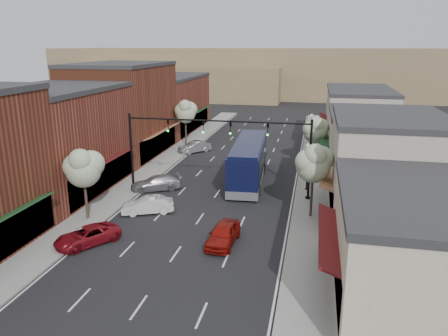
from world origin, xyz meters
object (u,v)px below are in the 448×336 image
Objects in this scene: signal_mast_right at (282,146)px; red_hatchback at (223,234)px; tree_right_near at (314,162)px; tree_left_far at (186,111)px; signal_mast_left at (156,141)px; parked_car_a at (87,236)px; parked_car_b at (147,205)px; lamp_post_far at (311,125)px; tree_left_near at (83,167)px; parked_car_c at (156,183)px; lamp_post_near at (308,159)px; tree_right_far at (316,129)px; parked_car_e at (195,147)px; coach_bus at (249,161)px.

signal_mast_right is 11.05m from red_hatchback.
tree_right_near is 0.97× the size of tree_left_far.
parked_car_a is (-0.58, -11.84, -4.02)m from signal_mast_left.
lamp_post_far is at bearing 131.72° from parked_car_b.
tree_left_far is 30.12m from parked_car_a.
tree_left_near is 26.00m from tree_left_far.
red_hatchback is at bearing 13.08° from parked_car_c.
tree_right_near reaches higher than lamp_post_near.
lamp_post_far is (-0.55, 8.06, -0.99)m from tree_right_far.
tree_right_near is 1.42× the size of parked_car_e.
tree_right_far is 0.95× the size of tree_left_near.
lamp_post_far is (-0.55, 24.06, -1.45)m from tree_right_near.
parked_car_b is (1.85, 6.12, 0.06)m from parked_car_a.
red_hatchback is 9.08m from parked_car_a.
parked_car_e is (-14.55, 2.72, -3.30)m from tree_right_far.
red_hatchback is 8.18m from parked_car_b.
tree_right_near is at bearing 49.36° from red_hatchback.
parked_car_a is at bearing -61.50° from tree_left_near.
tree_left_near is 5.62m from parked_car_a.
signal_mast_right reaches higher than parked_car_c.
signal_mast_left is 0.63× the size of coach_bus.
tree_left_far is at bearing 114.89° from red_hatchback.
parked_car_e is (2.05, 22.72, -3.53)m from tree_left_near.
signal_mast_right reaches higher than parked_car_b.
lamp_post_far is (0.00, 17.50, 0.00)m from lamp_post_near.
red_hatchback is 12.90m from parked_car_c.
tree_right_near is 16.94m from parked_car_a.
parked_car_e is at bearing -159.12° from lamp_post_far.
tree_right_near is at bearing -10.92° from parked_car_e.
signal_mast_left is 3.96m from parked_car_c.
tree_right_far is 1.34× the size of parked_car_b.
signal_mast_left is 1.88× the size of parked_car_a.
lamp_post_near is at bearing 80.72° from parked_car_a.
signal_mast_right is at bearing -96.22° from lamp_post_far.
parked_car_e is (-14.00, -5.34, -2.32)m from lamp_post_far.
tree_right_far reaches higher than parked_car_b.
parked_car_c is (-1.37, 5.61, -0.00)m from parked_car_b.
lamp_post_far reaches higher than parked_car_c.
tree_left_near is (-16.60, -4.00, -0.23)m from tree_right_near.
lamp_post_far is 30.43m from red_hatchback.
tree_left_near reaches higher than parked_car_c.
parked_car_b is at bearing 152.66° from red_hatchback.
lamp_post_near is at bearing 73.40° from parked_car_c.
tree_right_near is 1.34× the size of lamp_post_far.
signal_mast_right is at bearing 30.14° from tree_left_near.
tree_left_far is at bearing 163.25° from parked_car_e.
parked_car_e is (-8.88, 24.57, -0.02)m from red_hatchback.
parked_car_b is at bearing -125.95° from coach_bus.
parked_car_a is 26.50m from parked_car_e.
parked_car_c is at bearing -179.45° from signal_mast_right.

